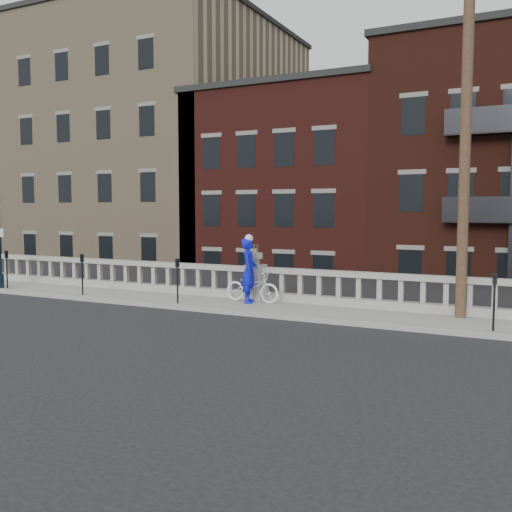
# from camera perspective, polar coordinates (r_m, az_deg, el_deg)

# --- Properties ---
(ground) EXTENTS (120.00, 120.00, 0.00)m
(ground) POSITION_cam_1_polar(r_m,az_deg,el_deg) (14.79, -6.90, -7.00)
(ground) COLOR black
(ground) RESTS_ON ground
(sidewalk) EXTENTS (32.00, 2.20, 0.15)m
(sidewalk) POSITION_cam_1_polar(r_m,az_deg,el_deg) (17.32, -1.42, -5.01)
(sidewalk) COLOR gray
(sidewalk) RESTS_ON ground
(balustrade) EXTENTS (28.00, 0.34, 1.03)m
(balustrade) POSITION_cam_1_polar(r_m,az_deg,el_deg) (18.07, -0.01, -2.79)
(balustrade) COLOR gray
(balustrade) RESTS_ON sidewalk
(planter_pedestal) EXTENTS (0.55, 0.55, 1.76)m
(planter_pedestal) POSITION_cam_1_polar(r_m,az_deg,el_deg) (18.04, -0.01, -2.19)
(planter_pedestal) COLOR gray
(planter_pedestal) RESTS_ON sidewalk
(lower_level) EXTENTS (80.00, 44.00, 20.80)m
(lower_level) POSITION_cam_1_polar(r_m,az_deg,el_deg) (35.91, 14.58, 3.94)
(lower_level) COLOR #605E59
(lower_level) RESTS_ON ground
(utility_pole) EXTENTS (1.60, 0.28, 10.00)m
(utility_pole) POSITION_cam_1_polar(r_m,az_deg,el_deg) (15.95, 20.26, 12.50)
(utility_pole) COLOR #422D1E
(utility_pole) RESTS_ON sidewalk
(parking_meter_a) EXTENTS (0.10, 0.09, 1.36)m
(parking_meter_a) POSITION_cam_1_polar(r_m,az_deg,el_deg) (22.35, -23.67, -0.84)
(parking_meter_a) COLOR black
(parking_meter_a) RESTS_ON sidewalk
(parking_meter_b) EXTENTS (0.10, 0.09, 1.36)m
(parking_meter_b) POSITION_cam_1_polar(r_m,az_deg,el_deg) (19.74, -16.99, -1.32)
(parking_meter_b) COLOR black
(parking_meter_b) RESTS_ON sidewalk
(parking_meter_c) EXTENTS (0.10, 0.09, 1.36)m
(parking_meter_c) POSITION_cam_1_polar(r_m,az_deg,el_deg) (17.36, -7.86, -1.95)
(parking_meter_c) COLOR black
(parking_meter_c) RESTS_ON sidewalk
(parking_meter_d) EXTENTS (0.10, 0.09, 1.36)m
(parking_meter_d) POSITION_cam_1_polar(r_m,az_deg,el_deg) (14.40, 22.73, -3.63)
(parking_meter_d) COLOR black
(parking_meter_d) RESTS_ON sidewalk
(bicycle) EXTENTS (1.81, 0.67, 0.94)m
(bicycle) POSITION_cam_1_polar(r_m,az_deg,el_deg) (17.53, -0.37, -3.08)
(bicycle) COLOR white
(bicycle) RESTS_ON sidewalk
(cyclist) EXTENTS (0.68, 0.84, 1.98)m
(cyclist) POSITION_cam_1_polar(r_m,az_deg,el_deg) (17.33, -0.70, -1.44)
(cyclist) COLOR #0D13C6
(cyclist) RESTS_ON sidewalk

